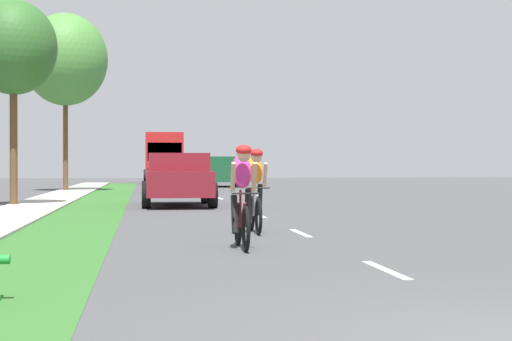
# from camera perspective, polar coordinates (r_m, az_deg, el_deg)

# --- Properties ---
(ground_plane) EXTENTS (120.00, 120.00, 0.00)m
(ground_plane) POSITION_cam_1_polar(r_m,az_deg,el_deg) (25.71, -1.09, -2.49)
(ground_plane) COLOR #424244
(grass_verge) EXTENTS (1.88, 70.00, 0.01)m
(grass_verge) POSITION_cam_1_polar(r_m,az_deg,el_deg) (25.58, -10.88, -2.50)
(grass_verge) COLOR #2D6026
(grass_verge) RESTS_ON ground_plane
(sidewalk_concrete) EXTENTS (1.83, 70.00, 0.10)m
(sidewalk_concrete) POSITION_cam_1_polar(r_m,az_deg,el_deg) (25.76, -15.01, -2.48)
(sidewalk_concrete) COLOR #B2ADA3
(sidewalk_concrete) RESTS_ON ground_plane
(lane_markings_center) EXTENTS (0.12, 52.20, 0.01)m
(lane_markings_center) POSITION_cam_1_polar(r_m,az_deg,el_deg) (29.68, -1.96, -2.10)
(lane_markings_center) COLOR white
(lane_markings_center) RESTS_ON ground_plane
(cyclist_lead) EXTENTS (0.42, 1.72, 1.58)m
(cyclist_lead) POSITION_cam_1_polar(r_m,az_deg,el_deg) (12.79, -0.96, -1.71)
(cyclist_lead) COLOR black
(cyclist_lead) RESTS_ON ground_plane
(cyclist_trailing) EXTENTS (0.42, 1.72, 1.58)m
(cyclist_trailing) POSITION_cam_1_polar(r_m,az_deg,el_deg) (15.80, -0.07, -1.32)
(cyclist_trailing) COLOR black
(cyclist_trailing) RESTS_ON ground_plane
(pickup_maroon) EXTENTS (2.22, 5.10, 1.64)m
(pickup_maroon) POSITION_cam_1_polar(r_m,az_deg,el_deg) (26.36, -5.32, -0.62)
(pickup_maroon) COLOR maroon
(pickup_maroon) RESTS_ON ground_plane
(sedan_blue) EXTENTS (1.98, 4.30, 1.52)m
(sedan_blue) POSITION_cam_1_polar(r_m,az_deg,el_deg) (39.13, -5.39, -0.39)
(sedan_blue) COLOR #23389E
(sedan_blue) RESTS_ON ground_plane
(suv_dark_green) EXTENTS (2.15, 4.70, 1.79)m
(suv_dark_green) POSITION_cam_1_polar(r_m,az_deg,el_deg) (50.21, -2.31, -0.02)
(suv_dark_green) COLOR #194C2D
(suv_dark_green) RESTS_ON ground_plane
(bus_red) EXTENTS (2.78, 11.60, 3.48)m
(bus_red) POSITION_cam_1_polar(r_m,az_deg,el_deg) (61.62, -6.33, 1.01)
(bus_red) COLOR red
(bus_red) RESTS_ON ground_plane
(street_tree_near) EXTENTS (2.71, 2.71, 6.47)m
(street_tree_near) POSITION_cam_1_polar(r_m,az_deg,el_deg) (27.70, -16.10, 7.97)
(street_tree_near) COLOR brown
(street_tree_near) RESTS_ON ground_plane
(street_tree_far) EXTENTS (4.14, 4.14, 8.77)m
(street_tree_far) POSITION_cam_1_polar(r_m,az_deg,el_deg) (42.86, -12.78, 7.33)
(street_tree_far) COLOR brown
(street_tree_far) RESTS_ON ground_plane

